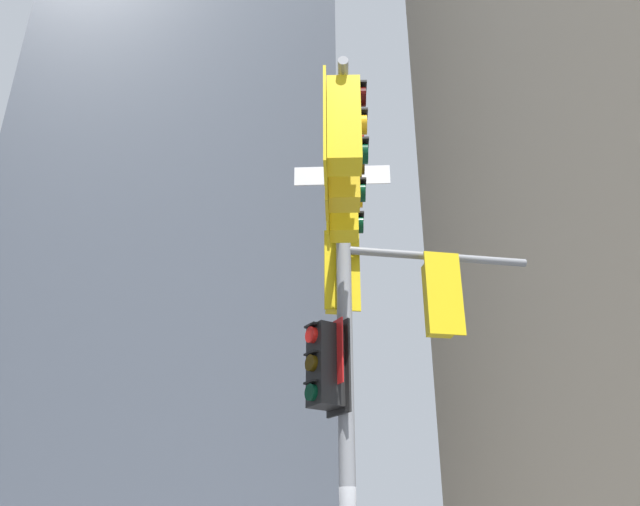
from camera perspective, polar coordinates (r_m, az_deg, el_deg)
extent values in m
cube|color=#4C5460|center=(37.02, -12.72, 12.99)|extent=(13.32, 13.32, 48.54)
cylinder|color=gray|center=(8.19, 2.22, -9.84)|extent=(0.20, 0.20, 7.79)
cylinder|color=gray|center=(7.99, 1.99, 9.83)|extent=(1.22, 2.53, 0.11)
cylinder|color=gray|center=(9.08, 10.04, -0.31)|extent=(2.53, 0.69, 0.11)
cube|color=yellow|center=(8.01, 0.68, 4.61)|extent=(0.22, 0.45, 1.14)
cube|color=yellow|center=(8.01, 2.04, 4.63)|extent=(0.45, 0.45, 1.00)
cylinder|color=#360605|center=(8.19, 3.41, 6.77)|extent=(0.14, 0.21, 0.20)
cube|color=black|center=(8.26, 3.43, 7.47)|extent=(0.16, 0.23, 0.02)
cylinder|color=yellow|center=(8.01, 3.48, 4.64)|extent=(0.14, 0.21, 0.20)
cube|color=black|center=(8.07, 3.50, 5.38)|extent=(0.16, 0.23, 0.02)
cylinder|color=#06311C|center=(7.85, 3.54, 2.43)|extent=(0.14, 0.21, 0.20)
cube|color=black|center=(7.90, 3.56, 3.20)|extent=(0.16, 0.23, 0.02)
cube|color=gold|center=(7.37, 0.57, 7.52)|extent=(0.22, 0.45, 1.14)
cube|color=gold|center=(7.37, 2.06, 7.54)|extent=(0.45, 0.45, 1.00)
cylinder|color=red|center=(7.57, 3.56, 9.78)|extent=(0.14, 0.21, 0.20)
cube|color=black|center=(7.64, 3.58, 10.52)|extent=(0.16, 0.23, 0.02)
cylinder|color=#3C2C06|center=(7.37, 3.63, 7.56)|extent=(0.14, 0.21, 0.20)
cube|color=black|center=(7.44, 3.65, 8.33)|extent=(0.16, 0.23, 0.02)
cylinder|color=#06311C|center=(7.19, 3.71, 5.21)|extent=(0.14, 0.21, 0.20)
cube|color=black|center=(7.25, 3.73, 6.03)|extent=(0.16, 0.23, 0.02)
cube|color=yellow|center=(6.75, 0.44, 10.98)|extent=(0.22, 0.45, 1.14)
cube|color=yellow|center=(6.75, 2.09, 11.00)|extent=(0.45, 0.45, 1.00)
cylinder|color=#360605|center=(6.97, 3.73, 13.33)|extent=(0.14, 0.21, 0.20)
cube|color=black|center=(7.04, 3.75, 14.10)|extent=(0.16, 0.23, 0.02)
cylinder|color=yellow|center=(6.75, 3.82, 11.01)|extent=(0.14, 0.21, 0.20)
cube|color=black|center=(6.83, 3.84, 11.82)|extent=(0.16, 0.23, 0.02)
cylinder|color=#06311C|center=(6.55, 3.90, 8.54)|extent=(0.14, 0.21, 0.20)
cube|color=black|center=(6.62, 3.93, 9.41)|extent=(0.16, 0.23, 0.02)
cube|color=yellow|center=(8.68, 10.73, -3.38)|extent=(0.47, 0.14, 1.14)
cube|color=yellow|center=(8.85, 10.33, -3.84)|extent=(0.41, 0.41, 1.00)
cylinder|color=#360605|center=(9.15, 9.76, -2.25)|extent=(0.21, 0.10, 0.20)
cube|color=black|center=(9.20, 9.69, -1.58)|extent=(0.23, 0.12, 0.02)
cylinder|color=yellow|center=(9.02, 9.92, -4.30)|extent=(0.21, 0.10, 0.20)
cube|color=black|center=(9.07, 9.85, -3.60)|extent=(0.23, 0.12, 0.02)
cylinder|color=#06311C|center=(8.91, 10.08, -6.40)|extent=(0.21, 0.10, 0.20)
cube|color=black|center=(8.95, 10.01, -5.69)|extent=(0.23, 0.12, 0.02)
cube|color=black|center=(8.13, 1.59, -9.92)|extent=(0.12, 0.48, 1.14)
cube|color=black|center=(8.02, 0.46, -9.72)|extent=(0.40, 0.40, 1.00)
cylinder|color=red|center=(8.02, -0.74, -7.10)|extent=(0.10, 0.21, 0.20)
cube|color=black|center=(8.06, -0.78, -6.28)|extent=(0.11, 0.23, 0.02)
cylinder|color=#3C2C06|center=(7.92, -0.76, -9.51)|extent=(0.10, 0.21, 0.20)
cube|color=black|center=(7.95, -0.79, -8.67)|extent=(0.11, 0.23, 0.02)
cylinder|color=#06311C|center=(7.83, -0.77, -11.98)|extent=(0.10, 0.21, 0.20)
cube|color=black|center=(7.86, -0.81, -11.12)|extent=(0.11, 0.23, 0.02)
cube|color=yellow|center=(8.75, 1.93, -1.49)|extent=(0.47, 0.14, 1.14)
cube|color=yellow|center=(8.92, 1.71, -1.97)|extent=(0.41, 0.41, 1.00)
cylinder|color=red|center=(9.24, 1.45, -0.46)|extent=(0.21, 0.11, 0.20)
cube|color=black|center=(9.30, 1.43, 0.19)|extent=(0.23, 0.12, 0.02)
cylinder|color=#3C2C06|center=(9.10, 1.47, -2.46)|extent=(0.21, 0.11, 0.20)
cube|color=black|center=(9.15, 1.46, -1.79)|extent=(0.23, 0.12, 0.02)
cylinder|color=#06311C|center=(8.97, 1.50, -4.53)|extent=(0.21, 0.11, 0.20)
cube|color=black|center=(9.02, 1.48, -3.83)|extent=(0.23, 0.12, 0.02)
cube|color=white|center=(8.90, 1.92, 6.73)|extent=(1.17, 0.56, 0.28)
cube|color=#19479E|center=(8.90, 1.92, 6.73)|extent=(1.13, 0.54, 0.24)
cube|color=red|center=(8.12, 0.84, -8.86)|extent=(0.08, 0.64, 0.80)
cube|color=white|center=(8.12, 0.84, -8.86)|extent=(0.07, 0.60, 0.76)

